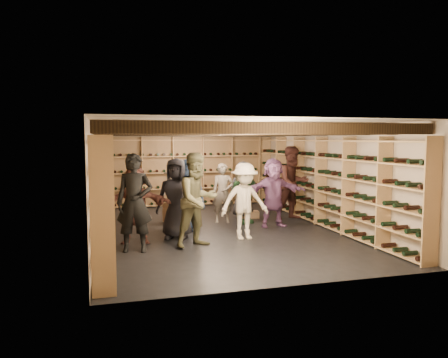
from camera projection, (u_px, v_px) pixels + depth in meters
ground at (219, 230)px, 10.07m from camera, size 8.00×8.00×0.00m
walls at (219, 178)px, 9.96m from camera, size 5.52×8.02×2.40m
ceiling at (219, 125)px, 9.85m from camera, size 5.50×8.00×0.01m
ceiling_joists at (219, 131)px, 9.86m from camera, size 5.40×7.12×0.18m
wine_rack_left at (103, 187)px, 9.29m from camera, size 0.32×7.50×2.15m
wine_rack_right at (321, 181)px, 10.66m from camera, size 0.32×7.50×2.15m
wine_rack_back at (188, 171)px, 13.65m from camera, size 4.70×0.30×2.15m
crate_stack_left at (185, 203)px, 11.97m from camera, size 0.50×0.33×0.68m
crate_stack_right at (174, 211)px, 11.08m from camera, size 0.59×0.51×0.51m
crate_loose at (249, 214)px, 11.63m from camera, size 0.56×0.43×0.17m
person_0 at (176, 198)px, 9.16m from camera, size 0.98×0.83×1.69m
person_1 at (135, 203)px, 8.06m from camera, size 0.74×0.57×1.83m
person_2 at (198, 200)px, 8.44m from camera, size 1.09×0.99×1.84m
person_3 at (244, 201)px, 9.10m from camera, size 1.05×0.63×1.60m
person_5 at (135, 204)px, 8.75m from camera, size 1.51×0.68×1.56m
person_6 at (187, 195)px, 9.94m from camera, size 0.92×0.72×1.65m
person_7 at (223, 193)px, 10.89m from camera, size 0.61×0.47×1.49m
person_8 at (293, 183)px, 11.28m from camera, size 1.05×0.89×1.90m
person_9 at (175, 196)px, 10.38m from camera, size 1.05×0.74×1.48m
person_10 at (245, 193)px, 10.79m from camera, size 0.95×0.64×1.50m
person_11 at (273, 192)px, 10.38m from camera, size 1.53×0.50×1.64m
person_12 at (243, 190)px, 11.52m from camera, size 0.84×0.66×1.50m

